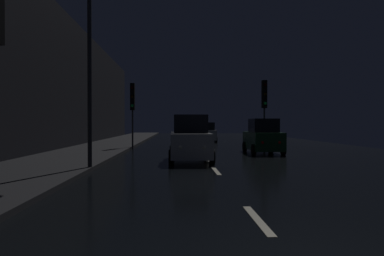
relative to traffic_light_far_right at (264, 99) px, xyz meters
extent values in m
cube|color=black|center=(-4.56, 2.62, -3.46)|extent=(26.11, 84.00, 0.02)
cube|color=#28282B|center=(-11.42, 2.62, -3.38)|extent=(4.40, 84.00, 0.15)
cube|color=black|center=(-14.02, -0.88, 1.29)|extent=(0.80, 63.00, 9.49)
cube|color=beige|center=(-4.56, -18.88, -3.45)|extent=(0.16, 2.20, 0.01)
cube|color=beige|center=(-4.56, -11.67, -3.45)|extent=(0.16, 2.20, 0.01)
cube|color=beige|center=(-4.56, -7.24, -3.45)|extent=(0.16, 2.20, 0.01)
cylinder|color=#38383A|center=(0.00, 0.02, -2.02)|extent=(0.12, 0.12, 2.86)
cube|color=black|center=(0.00, 0.02, 0.36)|extent=(0.34, 0.37, 1.90)
sphere|color=black|center=(0.02, -0.16, 1.00)|extent=(0.22, 0.22, 0.22)
sphere|color=black|center=(0.02, -0.16, 0.36)|extent=(0.22, 0.22, 0.22)
sphere|color=#19D84C|center=(0.02, -0.16, -0.27)|extent=(0.22, 0.22, 0.22)
cylinder|color=#38383A|center=(-9.12, 1.09, -2.08)|extent=(0.12, 0.12, 2.74)
cube|color=black|center=(-9.12, 1.09, 0.23)|extent=(0.31, 0.35, 1.90)
sphere|color=black|center=(-9.12, 0.91, 0.87)|extent=(0.22, 0.22, 0.22)
sphere|color=black|center=(-9.12, 0.91, 0.23)|extent=(0.22, 0.22, 0.22)
sphere|color=#19D84C|center=(-9.12, 0.91, -0.40)|extent=(0.22, 0.22, 0.22)
cylinder|color=#2D2D30|center=(-9.32, -11.37, 0.48)|extent=(0.16, 0.16, 7.87)
cube|color=silver|center=(-5.38, -7.75, -2.66)|extent=(1.83, 4.28, 1.12)
cube|color=black|center=(-5.38, -7.59, -1.68)|extent=(1.56, 2.14, 0.86)
cylinder|color=black|center=(-4.48, -9.24, -3.13)|extent=(0.22, 0.65, 0.65)
cylinder|color=black|center=(-6.28, -9.24, -3.13)|extent=(0.22, 0.65, 0.65)
cylinder|color=black|center=(-4.48, -6.25, -3.13)|extent=(0.22, 0.65, 0.65)
cylinder|color=black|center=(-6.28, -6.25, -3.13)|extent=(0.22, 0.65, 0.65)
sphere|color=white|center=(-4.88, -9.84, -2.66)|extent=(0.18, 0.18, 0.18)
sphere|color=white|center=(-5.88, -9.84, -2.66)|extent=(0.18, 0.18, 0.18)
sphere|color=red|center=(-4.88, -5.65, -2.66)|extent=(0.18, 0.18, 0.18)
sphere|color=red|center=(-5.88, -5.65, -2.66)|extent=(0.18, 0.18, 0.18)
cube|color=#0F3819|center=(-0.80, -3.01, -2.71)|extent=(1.73, 4.05, 1.06)
cube|color=black|center=(-0.80, -3.16, -1.77)|extent=(1.47, 2.02, 0.81)
cylinder|color=black|center=(-1.65, -1.60, -3.14)|extent=(0.21, 0.62, 0.62)
cylinder|color=black|center=(0.05, -1.60, -3.14)|extent=(0.21, 0.62, 0.62)
cylinder|color=black|center=(-1.65, -4.43, -3.14)|extent=(0.21, 0.62, 0.62)
cylinder|color=black|center=(0.05, -4.43, -3.14)|extent=(0.21, 0.62, 0.62)
sphere|color=slate|center=(-1.28, -1.03, -2.71)|extent=(0.17, 0.17, 0.17)
sphere|color=slate|center=(-0.33, -1.03, -2.71)|extent=(0.17, 0.17, 0.17)
sphere|color=red|center=(-1.28, -5.00, -2.71)|extent=(0.17, 0.17, 0.17)
sphere|color=red|center=(-0.33, -5.00, -2.71)|extent=(0.17, 0.17, 0.17)
cube|color=silver|center=(-3.02, 11.47, -2.77)|extent=(1.59, 3.72, 0.97)
cube|color=black|center=(-3.02, 11.34, -1.91)|extent=(1.35, 1.86, 0.74)
cylinder|color=black|center=(-3.80, 12.77, -3.17)|extent=(0.19, 0.57, 0.57)
cylinder|color=black|center=(-2.24, 12.77, -3.17)|extent=(0.19, 0.57, 0.57)
cylinder|color=black|center=(-3.80, 10.17, -3.17)|extent=(0.19, 0.57, 0.57)
cylinder|color=black|center=(-2.24, 10.17, -3.17)|extent=(0.19, 0.57, 0.57)
sphere|color=slate|center=(-3.46, 13.29, -2.77)|extent=(0.16, 0.16, 0.16)
sphere|color=slate|center=(-2.58, 13.29, -2.77)|extent=(0.16, 0.16, 0.16)
sphere|color=red|center=(-3.46, 9.65, -2.77)|extent=(0.16, 0.16, 0.16)
sphere|color=red|center=(-2.58, 9.65, -2.77)|extent=(0.16, 0.16, 0.16)
camera|label=1|loc=(-6.07, -25.86, -1.67)|focal=35.66mm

